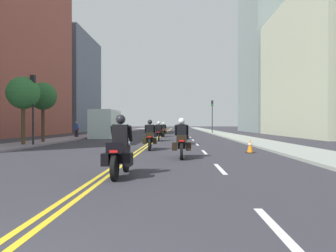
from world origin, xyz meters
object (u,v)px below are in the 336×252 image
at_px(motorcycle_0, 120,152).
at_px(motorcycle_5, 181,132).
at_px(motorcycle_1, 182,142).
at_px(street_tree_1, 43,97).
at_px(motorcycle_2, 150,138).
at_px(motorcycle_4, 159,133).
at_px(motorcycle_3, 183,135).
at_px(traffic_cone_0, 250,146).
at_px(traffic_light_far, 212,111).
at_px(pedestrian_0, 76,129).
at_px(motorcycle_6, 163,131).
at_px(traffic_light_near, 33,97).
at_px(motorcycle_7, 180,130).
at_px(parked_truck, 107,125).
at_px(street_tree_0, 23,93).

bearing_deg(motorcycle_0, motorcycle_5, 86.76).
distance_m(motorcycle_1, motorcycle_5, 17.53).
relative_size(motorcycle_5, street_tree_1, 0.50).
bearing_deg(motorcycle_2, motorcycle_4, 87.21).
height_order(motorcycle_0, motorcycle_5, motorcycle_0).
distance_m(motorcycle_3, street_tree_1, 10.61).
xyz_separation_m(traffic_cone_0, traffic_light_far, (1.54, 31.80, 3.00)).
distance_m(traffic_cone_0, street_tree_1, 15.58).
bearing_deg(motorcycle_2, pedestrian_0, 117.80).
relative_size(motorcycle_0, traffic_light_far, 0.45).
bearing_deg(motorcycle_6, motorcycle_4, -89.45).
bearing_deg(traffic_light_near, motorcycle_7, 64.78).
distance_m(motorcycle_2, parked_truck, 16.42).
distance_m(motorcycle_0, motorcycle_6, 26.80).
relative_size(traffic_light_near, street_tree_1, 1.01).
bearing_deg(traffic_light_near, motorcycle_0, -56.48).
bearing_deg(motorcycle_1, street_tree_1, 135.68).
height_order(motorcycle_5, street_tree_0, street_tree_0).
bearing_deg(motorcycle_4, street_tree_0, -143.17).
relative_size(motorcycle_3, parked_truck, 0.33).
xyz_separation_m(motorcycle_0, traffic_light_far, (6.64, 39.07, 2.66)).
bearing_deg(motorcycle_4, street_tree_1, -159.20).
relative_size(motorcycle_4, traffic_cone_0, 3.14).
bearing_deg(motorcycle_6, street_tree_0, -117.58).
height_order(motorcycle_3, parked_truck, parked_truck).
xyz_separation_m(pedestrian_0, street_tree_1, (0.30, -8.71, 2.54)).
distance_m(motorcycle_0, motorcycle_7, 31.50).
relative_size(motorcycle_1, motorcycle_4, 0.99).
relative_size(motorcycle_3, pedestrian_0, 1.28).
height_order(motorcycle_5, street_tree_1, street_tree_1).
distance_m(traffic_cone_0, traffic_light_far, 31.98).
bearing_deg(parked_truck, pedestrian_0, -160.99).
height_order(motorcycle_4, traffic_cone_0, motorcycle_4).
height_order(motorcycle_0, street_tree_0, street_tree_0).
bearing_deg(street_tree_1, motorcycle_2, -34.31).
bearing_deg(traffic_cone_0, motorcycle_0, -125.01).
bearing_deg(street_tree_0, pedestrian_0, 91.75).
height_order(motorcycle_7, traffic_light_far, traffic_light_far).
distance_m(motorcycle_5, street_tree_1, 12.92).
distance_m(motorcycle_1, pedestrian_0, 21.32).
xyz_separation_m(motorcycle_4, street_tree_0, (-8.20, -6.66, 2.68)).
relative_size(motorcycle_0, motorcycle_3, 1.02).
distance_m(motorcycle_1, motorcycle_3, 9.12).
distance_m(motorcycle_0, motorcycle_2, 8.97).
bearing_deg(traffic_cone_0, motorcycle_7, 97.57).
xyz_separation_m(motorcycle_0, pedestrian_0, (-8.58, 23.35, 0.19)).
relative_size(motorcycle_3, motorcycle_5, 0.96).
xyz_separation_m(motorcycle_4, motorcycle_6, (0.01, 8.64, -0.02)).
relative_size(motorcycle_3, traffic_light_near, 0.48).
relative_size(motorcycle_0, street_tree_0, 0.50).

